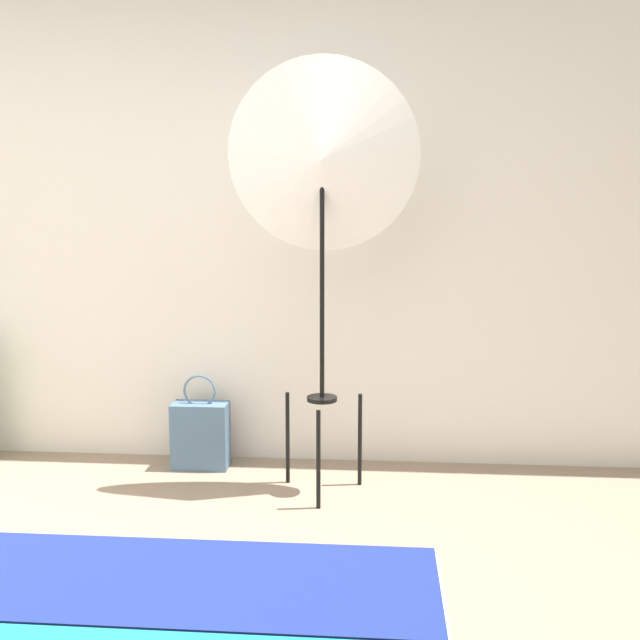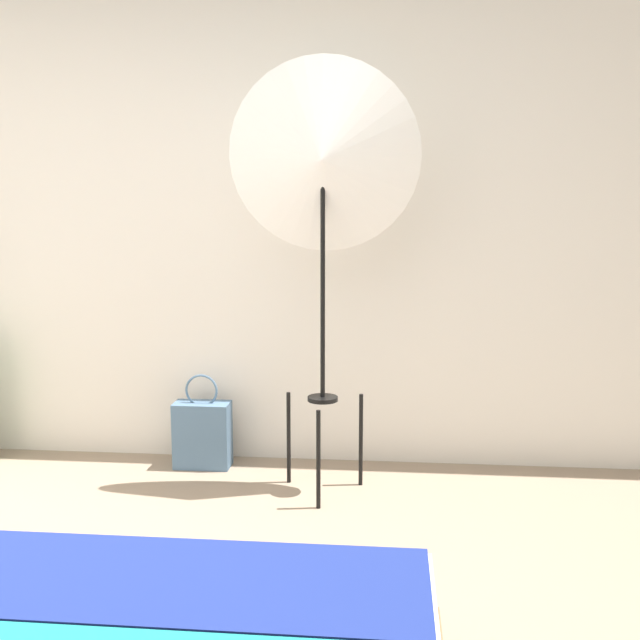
# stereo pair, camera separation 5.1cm
# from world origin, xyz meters

# --- Properties ---
(wall_back) EXTENTS (8.00, 0.05, 2.60)m
(wall_back) POSITION_xyz_m (0.00, 2.15, 1.30)
(wall_back) COLOR silver
(wall_back) RESTS_ON ground_plane
(photo_umbrella) EXTENTS (0.90, 0.37, 2.03)m
(photo_umbrella) POSITION_xyz_m (0.45, 1.67, 1.57)
(photo_umbrella) COLOR black
(photo_umbrella) RESTS_ON ground_plane
(tote_bag) EXTENTS (0.29, 0.15, 0.50)m
(tote_bag) POSITION_xyz_m (-0.21, 1.96, 0.18)
(tote_bag) COLOR slate
(tote_bag) RESTS_ON ground_plane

